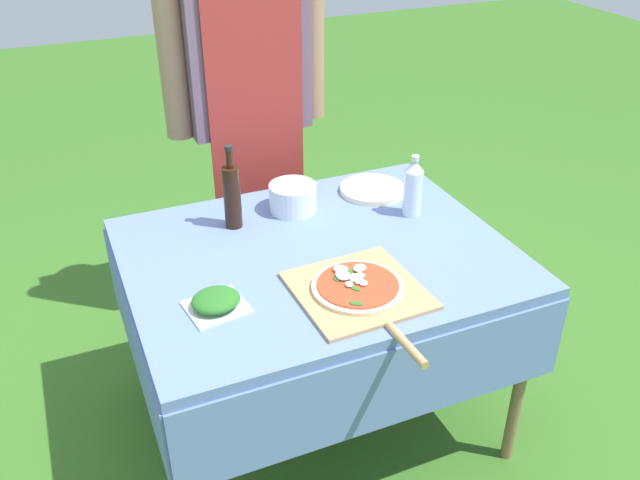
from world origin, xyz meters
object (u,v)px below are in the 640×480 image
pizza_on_peel (359,290)px  mixing_tub (293,198)px  person_cook (247,88)px  plate_stack (372,190)px  water_bottle (413,187)px  herb_container (216,301)px  prep_table (318,271)px  oil_bottle (232,195)px

pizza_on_peel → mixing_tub: bearing=87.0°
person_cook → plate_stack: (0.32, -0.48, -0.28)m
person_cook → mixing_tub: bearing=88.5°
person_cook → pizza_on_peel: (-0.01, -1.04, -0.28)m
water_bottle → herb_container: bearing=-161.0°
pizza_on_peel → water_bottle: (0.38, 0.36, 0.09)m
prep_table → pizza_on_peel: (0.02, -0.26, 0.09)m
prep_table → oil_bottle: 0.38m
oil_bottle → plate_stack: bearing=4.5°
pizza_on_peel → water_bottle: bearing=41.5°
pizza_on_peel → oil_bottle: (-0.22, 0.52, 0.10)m
prep_table → mixing_tub: mixing_tub is taller
person_cook → oil_bottle: (-0.23, -0.52, -0.18)m
person_cook → water_bottle: size_ratio=7.89×
pizza_on_peel → prep_table: bearing=92.1°
herb_container → pizza_on_peel: bearing=-13.2°
prep_table → person_cook: size_ratio=0.70×
water_bottle → mixing_tub: water_bottle is taller
person_cook → mixing_tub: person_cook is taller
herb_container → plate_stack: size_ratio=0.75×
prep_table → pizza_on_peel: bearing=-85.9°
plate_stack → oil_bottle: bearing=-175.5°
person_cook → water_bottle: (0.37, -0.68, -0.19)m
prep_table → oil_bottle: size_ratio=4.16×
person_cook → water_bottle: bearing=117.1°
pizza_on_peel → mixing_tub: size_ratio=3.26×
herb_container → water_bottle: bearing=19.0°
prep_table → mixing_tub: (0.03, 0.29, 0.13)m
prep_table → plate_stack: (0.35, 0.31, 0.09)m
mixing_tub → plate_stack: size_ratio=0.68×
mixing_tub → plate_stack: 0.33m
herb_container → prep_table: bearing=23.7°
prep_table → person_cook: bearing=87.7°
mixing_tub → herb_container: bearing=-131.7°
oil_bottle → mixing_tub: bearing=6.9°
pizza_on_peel → mixing_tub: 0.55m
prep_table → pizza_on_peel: 0.28m
mixing_tub → plate_stack: (0.32, 0.02, -0.04)m
prep_table → mixing_tub: size_ratio=7.31×
pizza_on_peel → oil_bottle: oil_bottle is taller
person_cook → pizza_on_peel: bearing=88.3°
oil_bottle → herb_container: 0.48m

